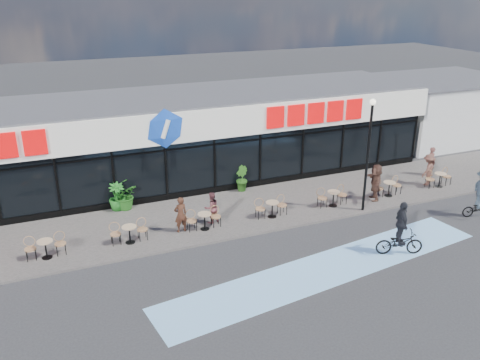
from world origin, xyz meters
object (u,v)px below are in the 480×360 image
Objects in this scene: potted_plant_left at (123,196)px; patron_left at (181,215)px; pedestrian_a at (376,182)px; pedestrian_b at (432,161)px; patron_right at (211,208)px; lamp_post at (369,146)px; cyclist_a at (400,235)px; potted_plant_right at (241,179)px; pedestrian_c at (428,170)px; potted_plant_mid at (117,196)px.

patron_left reaches higher than potted_plant_left.
pedestrian_a is 5.25m from pedestrian_b.
lamp_post is at bearing 158.91° from patron_right.
lamp_post reaches higher than cyclist_a.
pedestrian_b is 9.69m from cyclist_a.
lamp_post is 4.11× the size of potted_plant_right.
patron_left is 0.99× the size of pedestrian_b.
patron_right is at bearing -41.02° from potted_plant_left.
patron_right is 0.78× the size of pedestrian_a.
pedestrian_a is at bearing 166.26° from patron_right.
lamp_post reaches higher than patron_right.
pedestrian_b is 1.62m from pedestrian_c.
patron_right is 0.64× the size of cyclist_a.
patron_left is 0.87× the size of pedestrian_a.
lamp_post reaches higher than potted_plant_right.
cyclist_a is at bearing 138.78° from patron_left.
lamp_post reaches higher than potted_plant_left.
lamp_post is 11.84m from potted_plant_mid.
potted_plant_mid is at bearing -64.88° from patron_left.
patron_left is 9.02m from cyclist_a.
patron_left reaches higher than potted_plant_right.
pedestrian_c reaches higher than potted_plant_left.
potted_plant_left is 15.71m from pedestrian_c.
potted_plant_mid is 0.93× the size of patron_right.
pedestrian_b reaches higher than potted_plant_mid.
patron_right is 8.32m from pedestrian_a.
cyclist_a reaches higher than potted_plant_mid.
patron_left is at bearing -67.98° from pedestrian_a.
potted_plant_right is at bearing 111.80° from cyclist_a.
potted_plant_mid is (-0.28, 0.08, -0.02)m from potted_plant_left.
pedestrian_a reaches higher than potted_plant_right.
pedestrian_a is at bearing -16.86° from potted_plant_mid.
lamp_post is 3.32× the size of patron_left.
patron_left is at bearing 146.30° from cyclist_a.
patron_right is (3.36, -2.92, 0.03)m from potted_plant_left.
patron_right is 0.89× the size of pedestrian_b.
potted_plant_right is 10.78m from pedestrian_b.
potted_plant_left is 0.85× the size of pedestrian_b.
pedestrian_b reaches higher than potted_plant_left.
pedestrian_c is 8.07m from cyclist_a.
pedestrian_c is (-1.21, -1.08, 0.03)m from pedestrian_b.
pedestrian_a is (11.94, -3.62, 0.25)m from potted_plant_mid.
potted_plant_mid is 0.83× the size of pedestrian_b.
pedestrian_a is (11.66, -3.54, 0.23)m from potted_plant_left.
cyclist_a reaches higher than patron_left.
patron_right is (-2.67, -2.98, 0.07)m from potted_plant_right.
pedestrian_b is at bearing -162.87° from pedestrian_c.
potted_plant_left is 0.61× the size of cyclist_a.
pedestrian_b is at bearing 21.82° from lamp_post.
patron_left is 1.11× the size of patron_right.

